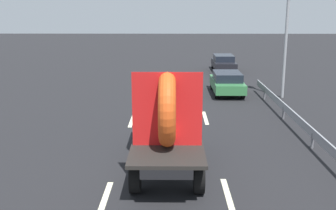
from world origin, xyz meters
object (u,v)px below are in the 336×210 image
object	(u,v)px
oncoming_car	(224,62)
flatbed_truck	(168,114)
distant_sedan	(227,82)
traffic_light	(287,22)

from	to	relation	value
oncoming_car	flatbed_truck	bearing A→B (deg)	-102.17
flatbed_truck	oncoming_car	distance (m)	19.24
flatbed_truck	oncoming_car	xyz separation A→B (m)	(4.05, 18.79, -0.94)
flatbed_truck	distant_sedan	world-z (taller)	flatbed_truck
flatbed_truck	distant_sedan	xyz separation A→B (m)	(3.24, 10.43, -0.92)
distant_sedan	flatbed_truck	bearing A→B (deg)	-107.23
distant_sedan	oncoming_car	bearing A→B (deg)	84.41
flatbed_truck	oncoming_car	bearing A→B (deg)	77.83
traffic_light	flatbed_truck	bearing A→B (deg)	-122.96
distant_sedan	traffic_light	size ratio (longest dim) A/B	0.61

